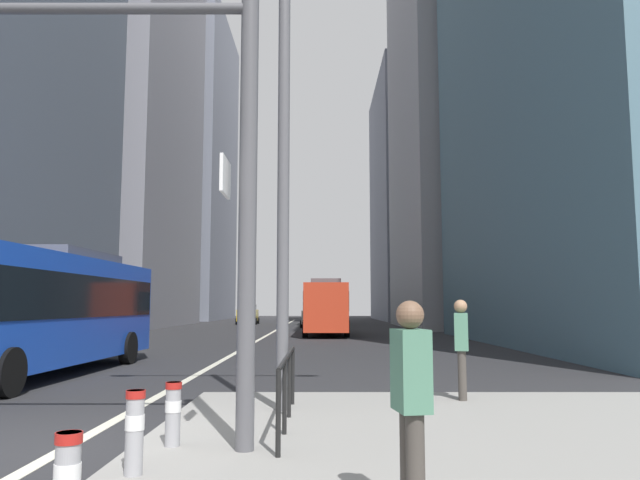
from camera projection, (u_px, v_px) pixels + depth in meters
name	position (u px, v px, depth m)	size (l,w,h in m)	color
ground_plane	(251.00, 346.00, 27.61)	(160.00, 160.00, 0.00)	#28282B
median_island	(522.00, 463.00, 6.73)	(9.00, 10.00, 0.15)	gray
lane_centre_line	(270.00, 335.00, 37.55)	(0.20, 80.00, 0.01)	beige
office_tower_left_mid	(117.00, 77.00, 56.50)	(12.61, 21.42, 46.34)	gray
office_tower_left_far	(181.00, 168.00, 81.79)	(13.07, 21.73, 40.83)	slate
office_tower_right_mid	(476.00, 71.00, 53.68)	(13.15, 19.33, 45.32)	#9E9EA3
office_tower_right_far	(427.00, 200.00, 78.54)	(12.54, 22.63, 31.21)	slate
city_bus_blue_oncoming	(41.00, 305.00, 15.70)	(2.93, 10.94, 3.40)	blue
city_bus_red_receding	(328.00, 305.00, 38.20)	(2.74, 10.93, 3.40)	red
city_bus_red_distant	(321.00, 306.00, 60.39)	(2.82, 10.98, 3.40)	#198456
car_oncoming_mid	(250.00, 314.00, 59.67)	(2.14, 4.55, 1.94)	gold
car_receding_near	(316.00, 316.00, 50.56)	(2.14, 4.59, 1.94)	#B2A899
traffic_signal_gantry	(64.00, 117.00, 7.42)	(6.84, 0.65, 6.00)	#515156
street_lamp_post	(286.00, 102.00, 10.25)	(5.50, 0.32, 8.00)	#56565B
bollard_left	(70.00, 479.00, 4.37)	(0.20, 0.20, 0.75)	#99999E
bollard_right	(137.00, 427.00, 6.03)	(0.20, 0.20, 0.83)	#99999E
bollard_back	(176.00, 410.00, 7.26)	(0.20, 0.20, 0.75)	#99999E
pedestrian_railing	(289.00, 374.00, 8.55)	(0.06, 3.66, 0.98)	black
pedestrian_waiting	(414.00, 396.00, 4.80)	(0.30, 0.41, 1.72)	#423D38
pedestrian_walking	(464.00, 343.00, 10.85)	(0.32, 0.42, 1.78)	#423D38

